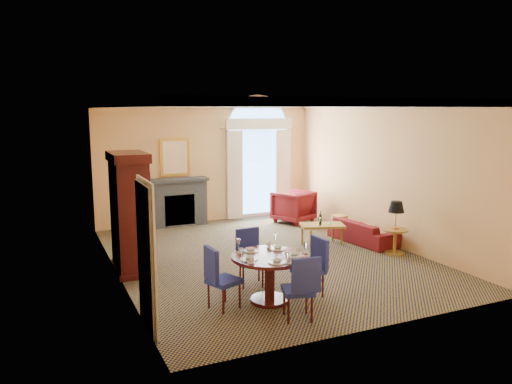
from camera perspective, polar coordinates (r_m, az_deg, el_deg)
name	(u,v)px	position (r m, az deg, el deg)	size (l,w,h in m)	color
ground	(266,257)	(10.52, 1.12, -7.42)	(7.50, 7.50, 0.00)	#121239
room_envelope	(252,135)	(10.67, -0.49, 6.55)	(6.04, 7.52, 3.45)	#F7BE75
armoire	(130,215)	(9.64, -14.20, -2.55)	(0.65, 1.16, 2.27)	#380D0C
dining_table	(270,267)	(8.00, 1.57, -8.58)	(1.22, 1.22, 0.97)	#380D0C
dining_chair_north	(249,253)	(8.83, -0.76, -6.95)	(0.52, 0.52, 0.98)	navy
dining_chair_south	(302,284)	(7.33, 5.27, -10.47)	(0.54, 0.54, 0.98)	navy
dining_chair_east	(314,263)	(8.31, 6.61, -8.08)	(0.50, 0.50, 0.98)	navy
dining_chair_west	(218,274)	(7.75, -4.37, -9.34)	(0.56, 0.56, 0.98)	navy
sofa	(363,231)	(11.84, 12.10, -4.43)	(1.74, 0.68, 0.51)	maroon
armchair	(293,206)	(13.62, 4.29, -1.66)	(0.92, 0.95, 0.86)	maroon
coffee_table	(322,226)	(11.38, 7.59, -3.87)	(1.08, 0.81, 0.79)	olive
side_table	(396,221)	(10.95, 15.67, -3.21)	(0.54, 0.54, 1.12)	olive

